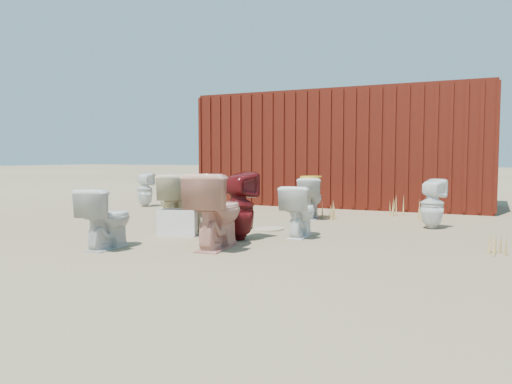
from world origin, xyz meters
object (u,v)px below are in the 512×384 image
at_px(toilet_front_maroon, 239,206).
at_px(toilet_front_a, 107,218).
at_px(toilet_back_beige_right, 210,207).
at_px(toilet_back_e, 432,204).
at_px(shipping_container, 346,149).
at_px(toilet_back_yellowlid, 311,198).
at_px(toilet_back_a, 145,190).
at_px(toilet_back_beige_left, 173,201).
at_px(toilet_front_pink, 216,211).
at_px(toilet_front_c, 299,211).
at_px(loose_tank, 177,222).

bearing_deg(toilet_front_maroon, toilet_front_a, 59.19).
relative_size(toilet_front_a, toilet_front_maroon, 0.81).
distance_m(toilet_back_beige_right, toilet_back_e, 3.19).
xyz_separation_m(shipping_container, toilet_back_e, (2.17, -3.26, -0.84)).
height_order(toilet_front_a, toilet_back_yellowlid, toilet_back_yellowlid).
bearing_deg(toilet_back_a, toilet_back_beige_left, 128.13).
xyz_separation_m(toilet_front_maroon, toilet_back_yellowlid, (0.08, 2.45, -0.08)).
height_order(toilet_front_pink, toilet_front_c, toilet_front_pink).
bearing_deg(toilet_front_pink, toilet_back_a, -49.75).
bearing_deg(toilet_back_a, shipping_container, -152.51).
bearing_deg(toilet_back_beige_left, toilet_back_a, -78.40).
relative_size(shipping_container, loose_tank, 12.00).
distance_m(toilet_front_a, toilet_back_a, 4.84).
height_order(shipping_container, toilet_front_a, shipping_container).
relative_size(toilet_front_maroon, toilet_back_yellowlid, 1.23).
distance_m(toilet_back_beige_left, loose_tank, 0.74).
xyz_separation_m(toilet_front_a, toilet_back_beige_left, (-0.26, 1.65, 0.05)).
bearing_deg(toilet_front_c, toilet_back_a, -31.86).
distance_m(shipping_container, loose_tank, 5.53).
height_order(toilet_back_beige_left, loose_tank, toilet_back_beige_left).
height_order(toilet_back_beige_left, toilet_back_yellowlid, toilet_back_beige_left).
distance_m(toilet_front_c, toilet_back_e, 2.11).
height_order(shipping_container, toilet_back_a, shipping_container).
bearing_deg(toilet_front_maroon, loose_tank, 15.23).
distance_m(toilet_front_a, toilet_back_e, 4.50).
bearing_deg(toilet_front_c, toilet_back_yellowlid, -78.34).
xyz_separation_m(shipping_container, toilet_front_pink, (0.15, -5.95, -0.77)).
bearing_deg(toilet_back_e, loose_tank, 56.68).
relative_size(toilet_front_pink, toilet_back_beige_right, 1.23).
distance_m(toilet_front_maroon, loose_tank, 0.92).
bearing_deg(loose_tank, shipping_container, 62.91).
bearing_deg(toilet_back_e, shipping_container, -35.40).
distance_m(toilet_back_beige_left, toilet_back_e, 3.74).
bearing_deg(toilet_front_maroon, toilet_front_pink, 105.24).
height_order(shipping_container, toilet_back_beige_left, shipping_container).
bearing_deg(toilet_front_pink, toilet_back_e, -133.52).
xyz_separation_m(toilet_front_c, toilet_back_beige_left, (-1.93, -0.06, 0.06)).
bearing_deg(toilet_back_beige_right, toilet_front_pink, 127.32).
relative_size(toilet_front_maroon, toilet_back_beige_left, 1.07).
relative_size(toilet_front_pink, toilet_front_maroon, 1.01).
bearing_deg(toilet_back_beige_right, toilet_back_beige_left, -3.89).
relative_size(toilet_front_maroon, toilet_back_e, 1.18).
height_order(toilet_front_maroon, toilet_back_beige_right, toilet_front_maroon).
distance_m(toilet_back_a, toilet_back_yellowlid, 3.82).
relative_size(toilet_back_beige_left, toilet_back_e, 1.10).
height_order(toilet_front_maroon, toilet_back_e, toilet_front_maroon).
bearing_deg(toilet_front_pink, shipping_container, -95.12).
xyz_separation_m(toilet_front_a, toilet_front_pink, (1.11, 0.54, 0.08)).
height_order(toilet_back_a, loose_tank, toilet_back_a).
distance_m(toilet_back_a, toilet_back_beige_right, 3.94).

